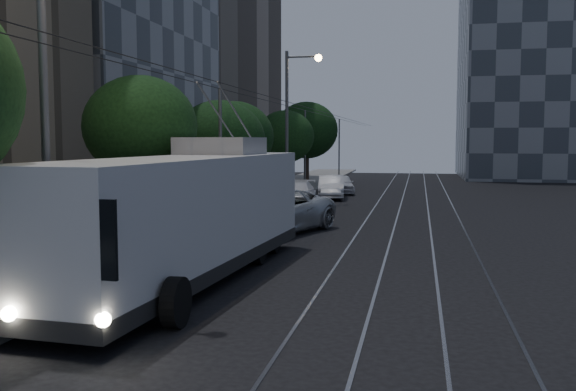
% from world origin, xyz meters
% --- Properties ---
extents(ground, '(120.00, 120.00, 0.00)m').
position_xyz_m(ground, '(0.00, 0.00, 0.00)').
color(ground, black).
rests_on(ground, ground).
extents(sidewalk, '(5.00, 90.00, 0.15)m').
position_xyz_m(sidewalk, '(-7.50, 20.00, 0.07)').
color(sidewalk, slate).
rests_on(sidewalk, ground).
extents(tram_rails, '(4.52, 90.00, 0.02)m').
position_xyz_m(tram_rails, '(2.50, 20.00, 0.01)').
color(tram_rails, gray).
rests_on(tram_rails, ground).
extents(overhead_wires, '(2.23, 90.00, 6.00)m').
position_xyz_m(overhead_wires, '(-4.97, 20.00, 3.47)').
color(overhead_wires, black).
rests_on(overhead_wires, ground).
extents(building_distant_right, '(22.00, 18.00, 24.00)m').
position_xyz_m(building_distant_right, '(18.00, 55.00, 12.00)').
color(building_distant_right, '#3C444D').
rests_on(building_distant_right, ground).
extents(trolleybus, '(3.65, 13.35, 5.63)m').
position_xyz_m(trolleybus, '(-3.45, 1.16, 1.83)').
color(trolleybus, silver).
rests_on(trolleybus, ground).
extents(pickup_silver, '(5.04, 7.24, 1.84)m').
position_xyz_m(pickup_silver, '(-3.21, 10.30, 0.92)').
color(pickup_silver, '#B9BEC2').
rests_on(pickup_silver, ground).
extents(car_white_a, '(1.74, 4.28, 1.46)m').
position_xyz_m(car_white_a, '(-3.02, 14.18, 0.73)').
color(car_white_a, silver).
rests_on(car_white_a, ground).
extents(car_white_b, '(2.33, 5.11, 1.45)m').
position_xyz_m(car_white_b, '(-4.30, 21.53, 0.72)').
color(car_white_b, silver).
rests_on(car_white_b, ground).
extents(car_white_c, '(2.19, 4.84, 1.54)m').
position_xyz_m(car_white_c, '(-2.91, 26.50, 0.77)').
color(car_white_c, silver).
rests_on(car_white_c, ground).
extents(car_white_d, '(2.41, 4.33, 1.39)m').
position_xyz_m(car_white_d, '(-2.70, 30.43, 0.70)').
color(car_white_d, silver).
rests_on(car_white_d, ground).
extents(tree_1, '(3.84, 3.84, 6.06)m').
position_xyz_m(tree_1, '(-6.50, 4.90, 4.30)').
color(tree_1, '#2E1F19').
rests_on(tree_1, ground).
extents(tree_2, '(4.30, 4.30, 5.76)m').
position_xyz_m(tree_2, '(-6.50, 13.75, 3.81)').
color(tree_2, '#2E1F19').
rests_on(tree_2, ground).
extents(tree_3, '(4.03, 4.03, 5.85)m').
position_xyz_m(tree_3, '(-6.50, 16.13, 4.01)').
color(tree_3, '#2E1F19').
rests_on(tree_3, ground).
extents(tree_4, '(4.09, 4.09, 5.95)m').
position_xyz_m(tree_4, '(-6.50, 28.80, 4.09)').
color(tree_4, '#2E1F19').
rests_on(tree_4, ground).
extents(tree_5, '(5.25, 5.25, 7.04)m').
position_xyz_m(tree_5, '(-6.50, 37.46, 4.66)').
color(tree_5, '#2E1F19').
rests_on(tree_5, ground).
extents(streetlamp_near, '(2.65, 0.44, 11.08)m').
position_xyz_m(streetlamp_near, '(-5.37, -1.87, 6.61)').
color(streetlamp_near, '#5F5F61').
rests_on(streetlamp_near, ground).
extents(streetlamp_far, '(2.27, 0.44, 9.31)m').
position_xyz_m(streetlamp_far, '(-4.91, 23.65, 5.65)').
color(streetlamp_far, '#5F5F61').
rests_on(streetlamp_far, ground).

